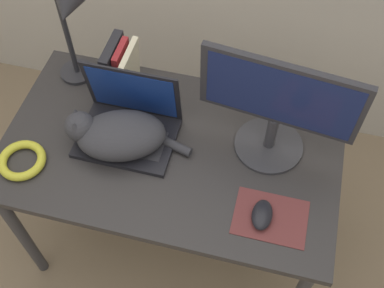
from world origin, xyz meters
TOP-DOWN VIEW (x-y plane):
  - desk at (0.00, 0.34)m, footprint 1.17×0.69m
  - laptop at (-0.15, 0.37)m, footprint 0.33×0.25m
  - cat at (-0.17, 0.31)m, footprint 0.42×0.28m
  - external_monitor at (0.33, 0.43)m, footprint 0.50×0.24m
  - mousepad at (0.38, 0.17)m, footprint 0.23×0.17m
  - computer_mouse at (0.35, 0.16)m, footprint 0.06×0.11m
  - book_row at (-0.25, 0.57)m, footprint 0.09×0.17m
  - desk_lamp at (-0.41, 0.57)m, footprint 0.17×0.17m
  - cable_coil at (-0.47, 0.16)m, footprint 0.16×0.16m

SIDE VIEW (x-z plane):
  - desk at x=0.00m, z-range 0.27..0.99m
  - mousepad at x=0.38m, z-range 0.71..0.72m
  - cable_coil at x=-0.47m, z-range 0.71..0.74m
  - computer_mouse at x=0.35m, z-range 0.72..0.75m
  - laptop at x=-0.15m, z-range 0.63..0.89m
  - cat at x=-0.17m, z-range 0.71..0.86m
  - book_row at x=-0.25m, z-range 0.71..0.92m
  - external_monitor at x=0.33m, z-range 0.73..1.13m
  - desk_lamp at x=-0.41m, z-range 0.78..1.21m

